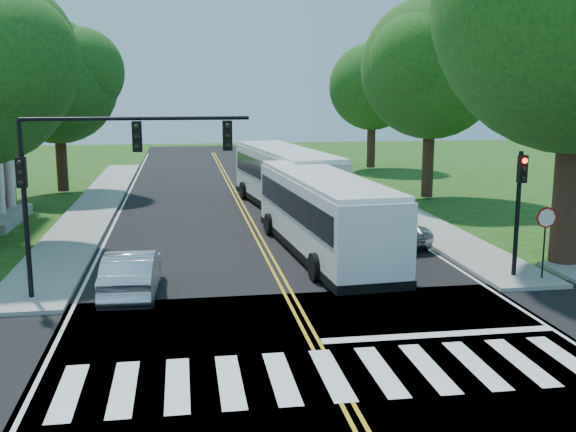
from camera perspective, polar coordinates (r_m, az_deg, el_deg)
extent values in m
plane|color=#1A4110|center=(16.82, 3.32, -12.59)|extent=(140.00, 140.00, 0.00)
cube|color=black|center=(33.91, -3.17, -0.63)|extent=(14.00, 96.00, 0.01)
cube|color=black|center=(16.82, 3.32, -12.57)|extent=(60.00, 12.00, 0.01)
cube|color=gold|center=(37.83, -3.79, 0.55)|extent=(0.36, 70.00, 0.01)
cube|color=silver|center=(37.83, -14.10, 0.25)|extent=(0.12, 70.00, 0.01)
cube|color=silver|center=(39.02, 6.20, 0.83)|extent=(0.12, 70.00, 0.01)
cube|color=silver|center=(16.37, 3.71, -13.22)|extent=(12.60, 3.00, 0.01)
cube|color=silver|center=(19.22, 12.68, -9.76)|extent=(6.60, 0.40, 0.01)
cube|color=gray|center=(40.92, -15.84, 1.02)|extent=(2.60, 40.00, 0.15)
cube|color=gray|center=(42.26, 7.10, 1.64)|extent=(2.60, 40.00, 0.15)
cylinder|color=#321C14|center=(27.41, 22.68, 2.53)|extent=(1.10, 1.10, 6.00)
cylinder|color=#321C14|center=(45.93, -18.63, 4.75)|extent=(0.70, 0.70, 4.40)
sphere|color=#306D20|center=(45.73, -18.98, 10.57)|extent=(7.60, 7.60, 7.60)
cylinder|color=#321C14|center=(42.01, 11.78, 4.99)|extent=(0.70, 0.70, 5.00)
sphere|color=#306D20|center=(41.84, 12.05, 12.13)|extent=(8.40, 8.40, 8.40)
cylinder|color=#321C14|center=(57.49, 7.05, 6.30)|extent=(0.70, 0.70, 4.40)
sphere|color=#306D20|center=(57.33, 7.16, 10.83)|extent=(7.20, 7.20, 7.20)
cube|color=gray|center=(36.79, -23.10, -0.20)|extent=(1.80, 6.00, 0.50)
cylinder|color=silver|center=(38.64, -22.52, 3.10)|extent=(0.50, 0.50, 4.20)
cylinder|color=black|center=(22.52, -21.27, -0.79)|extent=(0.16, 0.16, 4.60)
cube|color=black|center=(22.12, -21.64, 3.45)|extent=(0.30, 0.22, 0.95)
sphere|color=black|center=(21.95, -21.77, 4.19)|extent=(0.18, 0.18, 0.18)
cylinder|color=black|center=(21.65, -12.69, 8.06)|extent=(7.00, 0.12, 0.12)
cube|color=black|center=(21.53, -12.66, 6.58)|extent=(0.30, 0.22, 0.95)
cube|color=black|center=(21.54, -5.15, 6.79)|extent=(0.30, 0.22, 0.95)
cylinder|color=black|center=(24.86, 18.84, 0.15)|extent=(0.16, 0.16, 4.40)
cube|color=black|center=(24.51, 19.23, 3.77)|extent=(0.30, 0.22, 0.95)
sphere|color=#FF0A05|center=(24.35, 19.43, 4.43)|extent=(0.18, 0.18, 0.18)
cylinder|color=black|center=(25.03, 20.84, -2.48)|extent=(0.06, 0.06, 2.20)
cylinder|color=#A50A07|center=(24.80, 21.04, -0.13)|extent=(0.76, 0.04, 0.76)
cube|color=white|center=(27.33, 2.98, 0.10)|extent=(3.60, 12.53, 2.88)
cube|color=black|center=(27.24, 2.99, 1.19)|extent=(3.61, 11.67, 1.00)
cube|color=black|center=(33.22, -0.04, 2.64)|extent=(2.57, 0.29, 1.68)
cube|color=orange|center=(33.10, -0.04, 4.26)|extent=(1.78, 0.23, 0.34)
cube|color=black|center=(27.60, 2.95, -2.51)|extent=(3.66, 12.64, 0.31)
cube|color=white|center=(27.10, 3.01, 3.22)|extent=(3.52, 12.16, 0.23)
cylinder|color=black|center=(31.77, 3.25, -0.47)|extent=(0.41, 1.03, 1.01)
cylinder|color=black|center=(31.12, -1.57, -0.69)|extent=(0.41, 1.03, 1.01)
cylinder|color=black|center=(24.53, 8.50, -3.91)|extent=(0.41, 1.03, 1.01)
cylinder|color=black|center=(23.68, 2.35, -4.33)|extent=(0.41, 1.03, 1.01)
cube|color=white|center=(37.53, -0.22, 3.12)|extent=(4.44, 13.23, 3.02)
cube|color=black|center=(37.46, -0.22, 3.96)|extent=(4.39, 12.34, 1.04)
cube|color=black|center=(43.76, -2.61, 4.70)|extent=(2.68, 0.44, 1.76)
cube|color=orange|center=(43.67, -2.62, 5.99)|extent=(1.87, 0.34, 0.35)
cube|color=black|center=(37.73, -0.22, 1.10)|extent=(4.50, 13.34, 0.33)
cube|color=white|center=(37.35, -0.22, 5.52)|extent=(4.34, 12.84, 0.24)
cylinder|color=black|center=(42.17, 0.03, 2.34)|extent=(0.48, 1.09, 1.06)
cylinder|color=black|center=(41.46, -3.77, 2.18)|extent=(0.48, 1.09, 1.06)
cylinder|color=black|center=(34.43, 3.91, 0.43)|extent=(0.48, 1.09, 1.06)
cylinder|color=black|center=(33.56, -0.68, 0.19)|extent=(0.48, 1.09, 1.06)
imported|color=silver|center=(22.49, -13.07, -4.73)|extent=(1.80, 4.68, 1.52)
imported|color=silver|center=(29.58, 8.27, -1.10)|extent=(3.12, 5.06, 1.31)
imported|color=black|center=(38.15, 4.25, 1.57)|extent=(2.07, 4.40, 1.24)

